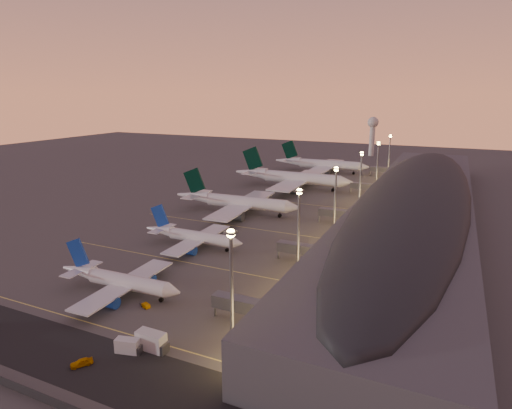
# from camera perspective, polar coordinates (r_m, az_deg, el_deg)

# --- Properties ---
(ground) EXTENTS (700.00, 700.00, 0.00)m
(ground) POSITION_cam_1_polar(r_m,az_deg,el_deg) (140.93, -8.52, -6.86)
(ground) COLOR #484542
(airliner_narrow_south) EXTENTS (38.02, 33.91, 13.61)m
(airliner_narrow_south) POSITION_cam_1_polar(r_m,az_deg,el_deg) (119.66, -17.86, -9.61)
(airliner_narrow_south) COLOR silver
(airliner_narrow_south) RESTS_ON ground
(airliner_narrow_north) EXTENTS (38.16, 33.96, 13.68)m
(airliner_narrow_north) POSITION_cam_1_polar(r_m,az_deg,el_deg) (148.96, -8.44, -4.22)
(airliner_narrow_north) COLOR silver
(airliner_narrow_north) RESTS_ON ground
(airliner_wide_near) EXTENTS (59.20, 53.92, 18.95)m
(airliner_wide_near) POSITION_cam_1_polar(r_m,az_deg,el_deg) (188.51, -2.70, 0.36)
(airliner_wide_near) COLOR silver
(airliner_wide_near) RESTS_ON ground
(airliner_wide_mid) EXTENTS (68.67, 62.24, 22.06)m
(airliner_wide_mid) POSITION_cam_1_polar(r_m,az_deg,el_deg) (239.62, 4.77, 3.59)
(airliner_wide_mid) COLOR silver
(airliner_wide_mid) RESTS_ON ground
(airliner_wide_far) EXTENTS (63.83, 57.96, 20.47)m
(airliner_wide_far) POSITION_cam_1_polar(r_m,az_deg,el_deg) (290.67, 8.64, 5.33)
(airliner_wide_far) COLOR silver
(airliner_wide_far) RESTS_ON ground
(terminal_building) EXTENTS (56.35, 255.00, 17.46)m
(terminal_building) POSITION_cam_1_polar(r_m,az_deg,el_deg) (186.66, 20.65, 0.51)
(terminal_building) COLOR #49494E
(terminal_building) RESTS_ON ground
(light_masts) EXTENTS (2.20, 217.20, 25.90)m
(light_masts) POSITION_cam_1_polar(r_m,az_deg,el_deg) (181.06, 12.55, 3.54)
(light_masts) COLOR slate
(light_masts) RESTS_ON ground
(radar_tower) EXTENTS (9.00, 9.00, 32.50)m
(radar_tower) POSITION_cam_1_polar(r_m,az_deg,el_deg) (375.50, 15.29, 9.60)
(radar_tower) COLOR silver
(radar_tower) RESTS_ON ground
(service_lane) EXTENTS (260.00, 16.00, 0.01)m
(service_lane) POSITION_cam_1_polar(r_m,az_deg,el_deg) (103.88, -26.39, -16.56)
(service_lane) COLOR black
(service_lane) RESTS_ON ground
(lane_markings) EXTENTS (90.00, 180.36, 0.00)m
(lane_markings) POSITION_cam_1_polar(r_m,az_deg,el_deg) (173.72, -1.29, -2.54)
(lane_markings) COLOR #D8C659
(lane_markings) RESTS_ON ground
(baggage_tug_a) EXTENTS (3.53, 2.44, 0.98)m
(baggage_tug_a) POSITION_cam_1_polar(r_m,az_deg,el_deg) (111.81, -14.57, -12.87)
(baggage_tug_a) COLOR #C67A00
(baggage_tug_a) RESTS_ON ground
(baggage_tug_b) EXTENTS (3.85, 1.92, 1.11)m
(baggage_tug_b) POSITION_cam_1_polar(r_m,az_deg,el_deg) (112.31, -4.02, -12.24)
(baggage_tug_b) COLOR #C67A00
(baggage_tug_b) RESTS_ON ground
(catering_truck_a) EXTENTS (6.92, 2.80, 3.88)m
(catering_truck_a) POSITION_cam_1_polar(r_m,az_deg,el_deg) (94.41, -13.62, -17.35)
(catering_truck_a) COLOR silver
(catering_truck_a) RESTS_ON ground
(catering_truck_b) EXTENTS (5.61, 3.20, 2.97)m
(catering_truck_b) POSITION_cam_1_polar(r_m,az_deg,el_deg) (95.00, -16.61, -17.65)
(catering_truck_b) COLOR silver
(catering_truck_b) RESTS_ON ground
(service_van_d) EXTENTS (3.86, 4.40, 1.44)m
(service_van_d) POSITION_cam_1_polar(r_m,az_deg,el_deg) (94.38, -22.24, -18.90)
(service_van_d) COLOR #C67A00
(service_van_d) RESTS_ON ground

